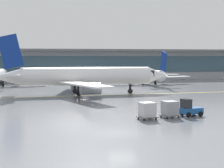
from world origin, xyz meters
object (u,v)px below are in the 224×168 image
Objects in this scene: gate_airplane_2 at (147,75)px; taxiing_regional_jet at (85,77)px; cargo_dolly_trailing at (147,110)px; cargo_dolly_lead at (170,109)px; baggage_tug at (190,109)px.

gate_airplane_2 is 0.76× the size of taxiing_regional_jet.
gate_airplane_2 is 10.85× the size of cargo_dolly_trailing.
cargo_dolly_lead is (6.82, -27.60, -2.33)m from taxiing_regional_jet.
cargo_dolly_trailing is at bearing 158.61° from gate_airplane_2.
gate_airplane_2 is 9.13× the size of baggage_tug.
baggage_tug is at bearing -0.00° from cargo_dolly_lead.
gate_airplane_2 reaches higher than baggage_tug.
taxiing_regional_jet is at bearing 134.81° from gate_airplane_2.
taxiing_regional_jet is 12.05× the size of baggage_tug.
cargo_dolly_trailing is (-5.63, -1.17, 0.16)m from baggage_tug.
gate_airplane_2 is at bearing 61.59° from cargo_dolly_trailing.
baggage_tug reaches higher than cargo_dolly_trailing.
gate_airplane_2 reaches higher than cargo_dolly_lead.
gate_airplane_2 is at bearing 67.37° from baggage_tug.
taxiing_regional_jet reaches higher than gate_airplane_2.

